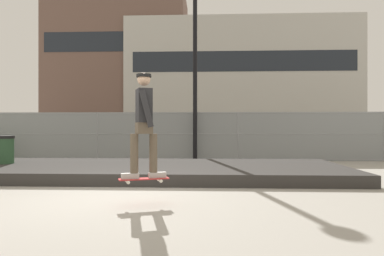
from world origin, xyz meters
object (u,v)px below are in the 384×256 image
Objects in this scene: skateboard at (144,179)px; parked_car_near at (100,136)px; trash_bin at (3,154)px; skater at (144,119)px; street_lamp at (195,51)px.

skateboard is 0.18× the size of parked_car_near.
parked_car_near is at bearing 88.35° from trash_bin.
skater is at bearing -69.65° from parked_car_near.
skater is 0.26× the size of street_lamp.
skater is (0.00, -0.00, 0.97)m from skateboard.
parked_car_near is 7.92m from trash_bin.
skater is 1.65× the size of trash_bin.
trash_bin is (-0.23, -7.91, -0.32)m from parked_car_near.
street_lamp is at bearing -39.63° from parked_car_near.
street_lamp is at bearing 37.44° from trash_bin.
skateboard is 0.97m from skater.
parked_car_near is at bearing 110.35° from skater.
trash_bin is at bearing -91.65° from parked_car_near.
street_lamp is at bearing 86.05° from skateboard.
trash_bin reaches higher than skateboard.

